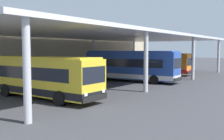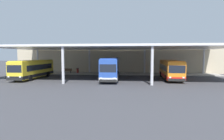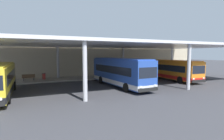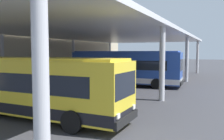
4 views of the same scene
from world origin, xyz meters
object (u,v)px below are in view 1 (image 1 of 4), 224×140
object	(u,v)px
bus_second_bay	(131,66)
bench_waiting	(4,79)
bus_middle_bay	(157,63)
trash_bin	(20,77)
bus_nearest_bay	(42,76)

from	to	relation	value
bus_second_bay	bench_waiting	bearing A→B (deg)	139.58
bus_middle_bay	trash_bin	bearing A→B (deg)	157.11
bus_middle_bay	bus_second_bay	bearing A→B (deg)	-171.21
bus_nearest_bay	bus_second_bay	xyz separation A→B (m)	(13.36, 0.23, 0.19)
bus_middle_bay	bench_waiting	size ratio (longest dim) A/B	5.89
bus_second_bay	bus_nearest_bay	bearing A→B (deg)	-179.01
bus_second_bay	bench_waiting	size ratio (longest dim) A/B	6.36
bus_middle_bay	bench_waiting	distance (m)	21.98
bus_nearest_bay	bus_second_bay	world-z (taller)	bus_second_bay
bus_middle_bay	bench_waiting	bearing A→B (deg)	160.01
bench_waiting	trash_bin	world-z (taller)	trash_bin
bus_middle_bay	trash_bin	xyz separation A→B (m)	(-18.47, 7.80, -0.98)
bus_second_bay	bench_waiting	xyz separation A→B (m)	(-10.63, 9.05, -1.18)
bus_second_bay	bus_middle_bay	size ratio (longest dim) A/B	1.08
bus_nearest_bay	bus_second_bay	size ratio (longest dim) A/B	0.92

